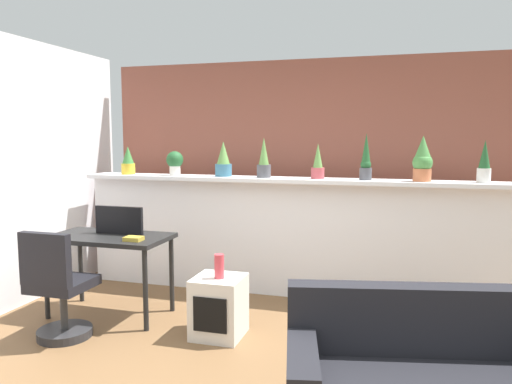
# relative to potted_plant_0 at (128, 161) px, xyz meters

# --- Properties ---
(divider_wall) EXTENTS (4.54, 0.16, 1.19)m
(divider_wall) POSITION_rel_potted_plant_0_xyz_m (1.85, 0.05, -0.78)
(divider_wall) COLOR white
(divider_wall) RESTS_ON ground
(plant_shelf) EXTENTS (4.54, 0.36, 0.04)m
(plant_shelf) POSITION_rel_potted_plant_0_xyz_m (1.85, 0.01, -0.17)
(plant_shelf) COLOR white
(plant_shelf) RESTS_ON divider_wall
(brick_wall_behind) EXTENTS (4.54, 0.10, 2.50)m
(brick_wall_behind) POSITION_rel_potted_plant_0_xyz_m (1.85, 0.65, -0.13)
(brick_wall_behind) COLOR brown
(brick_wall_behind) RESTS_ON ground
(potted_plant_0) EXTENTS (0.15, 0.15, 0.31)m
(potted_plant_0) POSITION_rel_potted_plant_0_xyz_m (0.00, 0.00, 0.00)
(potted_plant_0) COLOR gold
(potted_plant_0) RESTS_ON plant_shelf
(potted_plant_1) EXTENTS (0.18, 0.18, 0.26)m
(potted_plant_1) POSITION_rel_potted_plant_0_xyz_m (0.57, 0.00, 0.00)
(potted_plant_1) COLOR silver
(potted_plant_1) RESTS_ON plant_shelf
(potted_plant_2) EXTENTS (0.18, 0.18, 0.37)m
(potted_plant_2) POSITION_rel_potted_plant_0_xyz_m (1.12, 0.03, 0.02)
(potted_plant_2) COLOR #386B84
(potted_plant_2) RESTS_ON plant_shelf
(potted_plant_3) EXTENTS (0.14, 0.14, 0.41)m
(potted_plant_3) POSITION_rel_potted_plant_0_xyz_m (1.57, 0.01, 0.03)
(potted_plant_3) COLOR #4C4C51
(potted_plant_3) RESTS_ON plant_shelf
(potted_plant_4) EXTENTS (0.13, 0.13, 0.35)m
(potted_plant_4) POSITION_rel_potted_plant_0_xyz_m (2.12, 0.03, 0.01)
(potted_plant_4) COLOR #B7474C
(potted_plant_4) RESTS_ON plant_shelf
(potted_plant_5) EXTENTS (0.12, 0.12, 0.45)m
(potted_plant_5) POSITION_rel_potted_plant_0_xyz_m (2.59, 0.00, 0.05)
(potted_plant_5) COLOR #4C4C51
(potted_plant_5) RESTS_ON plant_shelf
(potted_plant_6) EXTENTS (0.18, 0.18, 0.43)m
(potted_plant_6) POSITION_rel_potted_plant_0_xyz_m (3.11, 0.00, 0.06)
(potted_plant_6) COLOR #C66B42
(potted_plant_6) RESTS_ON plant_shelf
(potted_plant_7) EXTENTS (0.12, 0.12, 0.39)m
(potted_plant_7) POSITION_rel_potted_plant_0_xyz_m (3.64, 0.01, 0.03)
(potted_plant_7) COLOR silver
(potted_plant_7) RESTS_ON plant_shelf
(desk) EXTENTS (1.10, 0.60, 0.75)m
(desk) POSITION_rel_potted_plant_0_xyz_m (0.37, -0.98, -0.71)
(desk) COLOR black
(desk) RESTS_ON ground
(tv_monitor) EXTENTS (0.48, 0.04, 0.26)m
(tv_monitor) POSITION_rel_potted_plant_0_xyz_m (0.43, -0.90, -0.50)
(tv_monitor) COLOR black
(tv_monitor) RESTS_ON desk
(office_chair) EXTENTS (0.44, 0.45, 0.91)m
(office_chair) POSITION_rel_potted_plant_0_xyz_m (0.28, -1.60, -0.99)
(office_chair) COLOR #262628
(office_chair) RESTS_ON ground
(side_cube_shelf) EXTENTS (0.40, 0.41, 0.50)m
(side_cube_shelf) POSITION_rel_potted_plant_0_xyz_m (1.50, -1.17, -1.13)
(side_cube_shelf) COLOR silver
(side_cube_shelf) RESTS_ON ground
(vase_on_shelf) EXTENTS (0.08, 0.08, 0.20)m
(vase_on_shelf) POSITION_rel_potted_plant_0_xyz_m (1.52, -1.19, -0.78)
(vase_on_shelf) COLOR #CC3D47
(vase_on_shelf) RESTS_ON side_cube_shelf
(book_on_desk) EXTENTS (0.15, 0.11, 0.04)m
(book_on_desk) POSITION_rel_potted_plant_0_xyz_m (0.71, -1.13, -0.61)
(book_on_desk) COLOR gold
(book_on_desk) RESTS_ON desk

